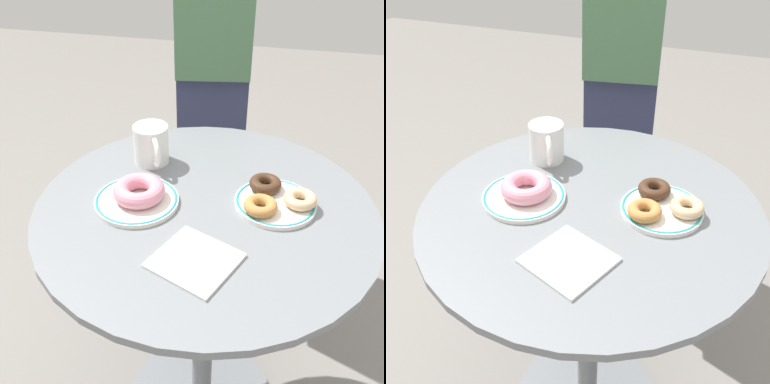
% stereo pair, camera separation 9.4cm
% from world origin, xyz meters
% --- Properties ---
extents(cafe_table, '(0.72, 0.72, 0.75)m').
position_xyz_m(cafe_table, '(0.00, 0.00, 0.48)').
color(cafe_table, slate).
rests_on(cafe_table, ground).
extents(plate_left, '(0.18, 0.18, 0.01)m').
position_xyz_m(plate_left, '(-0.14, -0.02, 0.76)').
color(plate_left, white).
rests_on(plate_left, cafe_table).
extents(plate_right, '(0.17, 0.17, 0.01)m').
position_xyz_m(plate_right, '(0.14, 0.03, 0.76)').
color(plate_right, white).
rests_on(plate_right, cafe_table).
extents(donut_pink_frosted, '(0.14, 0.14, 0.03)m').
position_xyz_m(donut_pink_frosted, '(-0.14, -0.02, 0.78)').
color(donut_pink_frosted, pink).
rests_on(donut_pink_frosted, plate_left).
extents(donut_glazed, '(0.10, 0.10, 0.02)m').
position_xyz_m(donut_glazed, '(0.19, 0.03, 0.78)').
color(donut_glazed, '#E0B789').
rests_on(donut_glazed, plate_right).
extents(donut_chocolate, '(0.08, 0.08, 0.02)m').
position_xyz_m(donut_chocolate, '(0.12, 0.07, 0.78)').
color(donut_chocolate, '#422819').
rests_on(donut_chocolate, plate_right).
extents(donut_old_fashioned, '(0.10, 0.10, 0.02)m').
position_xyz_m(donut_old_fashioned, '(0.12, -0.01, 0.78)').
color(donut_old_fashioned, '#BC7F42').
rests_on(donut_old_fashioned, plate_right).
extents(paper_napkin, '(0.18, 0.18, 0.01)m').
position_xyz_m(paper_napkin, '(0.02, -0.17, 0.76)').
color(paper_napkin, white).
rests_on(paper_napkin, cafe_table).
extents(coffee_mug, '(0.09, 0.12, 0.09)m').
position_xyz_m(coffee_mug, '(-0.16, 0.14, 0.80)').
color(coffee_mug, white).
rests_on(coffee_mug, cafe_table).
extents(person_figure, '(0.28, 0.44, 1.65)m').
position_xyz_m(person_figure, '(-0.11, 0.70, 0.81)').
color(person_figure, '#2D3351').
rests_on(person_figure, ground).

